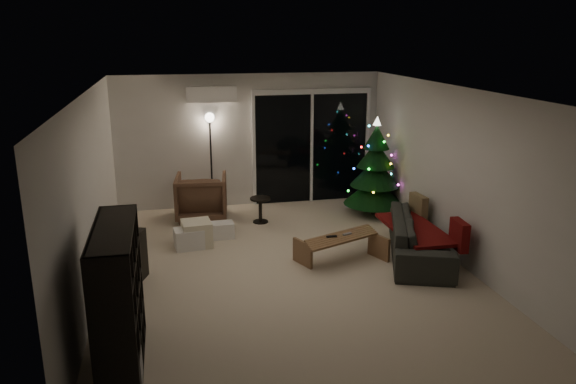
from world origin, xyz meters
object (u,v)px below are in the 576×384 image
armchair (202,197)px  christmas_tree (375,166)px  bookshelf (99,301)px  media_cabinet (117,266)px  coffee_table (341,249)px  sofa (420,237)px

armchair → christmas_tree: bearing=179.8°
bookshelf → christmas_tree: (4.36, 4.10, 0.17)m
media_cabinet → armchair: armchair is taller
coffee_table → christmas_tree: (1.26, 2.00, 0.71)m
coffee_table → christmas_tree: christmas_tree is taller
media_cabinet → coffee_table: 3.13m
bookshelf → coffee_table: (3.11, 2.09, -0.54)m
bookshelf → media_cabinet: 1.82m
armchair → coffee_table: size_ratio=0.74×
coffee_table → armchair: bearing=104.8°
sofa → coffee_table: 1.20m
media_cabinet → coffee_table: bearing=25.5°
media_cabinet → sofa: (4.30, 0.24, -0.03)m
media_cabinet → armchair: 2.98m
sofa → media_cabinet: bearing=113.5°
coffee_table → media_cabinet: bearing=162.8°
media_cabinet → coffee_table: (3.11, 0.32, -0.15)m
bookshelf → coffee_table: 3.78m
coffee_table → bookshelf: bearing=-169.1°
bookshelf → sofa: 4.77m
armchair → sofa: bearing=147.8°
sofa → christmas_tree: christmas_tree is taller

